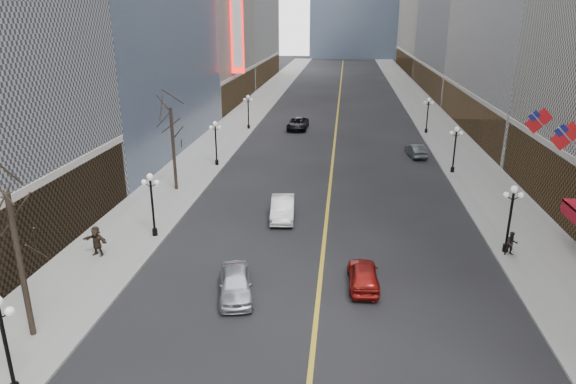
% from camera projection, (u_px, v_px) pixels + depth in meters
% --- Properties ---
extents(sidewalk_east, '(6.00, 230.00, 0.15)m').
position_uv_depth(sidewalk_east, '(438.00, 127.00, 70.79)').
color(sidewalk_east, gray).
rests_on(sidewalk_east, ground).
extents(sidewalk_west, '(6.00, 230.00, 0.15)m').
position_uv_depth(sidewalk_west, '(239.00, 123.00, 73.70)').
color(sidewalk_west, gray).
rests_on(sidewalk_west, ground).
extents(lane_line, '(0.25, 200.00, 0.02)m').
position_uv_depth(lane_line, '(338.00, 113.00, 81.66)').
color(lane_line, gold).
rests_on(lane_line, ground).
extents(streetlamp_east_1, '(1.26, 0.44, 4.52)m').
position_uv_depth(streetlamp_east_1, '(511.00, 212.00, 32.52)').
color(streetlamp_east_1, black).
rests_on(streetlamp_east_1, sidewalk_east).
extents(streetlamp_east_2, '(1.26, 0.44, 4.52)m').
position_uv_depth(streetlamp_east_2, '(455.00, 145.00, 49.43)').
color(streetlamp_east_2, black).
rests_on(streetlamp_east_2, sidewalk_east).
extents(streetlamp_east_3, '(1.26, 0.44, 4.52)m').
position_uv_depth(streetlamp_east_3, '(428.00, 112.00, 66.34)').
color(streetlamp_east_3, black).
rests_on(streetlamp_east_3, sidewalk_east).
extents(streetlamp_west_0, '(1.26, 0.44, 4.52)m').
position_uv_depth(streetlamp_west_0, '(4.00, 336.00, 19.94)').
color(streetlamp_west_0, black).
rests_on(streetlamp_west_0, sidewalk_west).
extents(streetlamp_west_1, '(1.26, 0.44, 4.52)m').
position_uv_depth(streetlamp_west_1, '(152.00, 198.00, 34.97)').
color(streetlamp_west_1, black).
rests_on(streetlamp_west_1, sidewalk_west).
extents(streetlamp_west_2, '(1.26, 0.44, 4.52)m').
position_uv_depth(streetlamp_west_2, '(216.00, 139.00, 51.88)').
color(streetlamp_west_2, black).
rests_on(streetlamp_west_2, sidewalk_west).
extents(streetlamp_west_3, '(1.26, 0.44, 4.52)m').
position_uv_depth(streetlamp_west_3, '(248.00, 108.00, 68.79)').
color(streetlamp_west_3, black).
rests_on(streetlamp_west_3, sidewalk_west).
extents(flag_4, '(2.87, 0.12, 2.87)m').
position_uv_depth(flag_4, '(569.00, 139.00, 32.60)').
color(flag_4, '#B2B2B7').
rests_on(flag_4, ground).
extents(flag_5, '(2.87, 0.12, 2.87)m').
position_uv_depth(flag_5, '(541.00, 123.00, 37.30)').
color(flag_5, '#B2B2B7').
rests_on(flag_5, ground).
extents(theatre_marquee, '(2.00, 0.55, 12.00)m').
position_uv_depth(theatre_marquee, '(237.00, 34.00, 79.40)').
color(theatre_marquee, red).
rests_on(theatre_marquee, ground).
extents(tree_west_near, '(3.60, 3.60, 7.92)m').
position_uv_depth(tree_west_near, '(11.00, 217.00, 22.78)').
color(tree_west_near, '#2D231C').
rests_on(tree_west_near, sidewalk_west).
extents(tree_west_far, '(3.60, 3.60, 7.92)m').
position_uv_depth(tree_west_far, '(171.00, 121.00, 43.45)').
color(tree_west_far, '#2D231C').
rests_on(tree_west_far, sidewalk_west).
extents(car_nb_near, '(2.78, 4.82, 1.54)m').
position_uv_depth(car_nb_near, '(236.00, 284.00, 28.16)').
color(car_nb_near, '#B8BBC1').
rests_on(car_nb_near, ground).
extents(car_nb_mid, '(2.12, 5.04, 1.62)m').
position_uv_depth(car_nb_mid, '(283.00, 208.00, 39.07)').
color(car_nb_mid, silver).
rests_on(car_nb_mid, ground).
extents(car_nb_far, '(2.75, 5.65, 1.55)m').
position_uv_depth(car_nb_far, '(298.00, 124.00, 69.55)').
color(car_nb_far, black).
rests_on(car_nb_far, ground).
extents(car_sb_mid, '(1.86, 4.28, 1.44)m').
position_uv_depth(car_sb_mid, '(363.00, 275.00, 29.20)').
color(car_sb_mid, maroon).
rests_on(car_sb_mid, ground).
extents(car_sb_far, '(2.09, 4.33, 1.37)m').
position_uv_depth(car_sb_far, '(416.00, 150.00, 56.18)').
color(car_sb_far, '#464C4D').
rests_on(car_sb_far, ground).
extents(ped_east_walk, '(0.81, 0.49, 1.59)m').
position_uv_depth(ped_east_walk, '(512.00, 244.00, 32.67)').
color(ped_east_walk, black).
rests_on(ped_east_walk, sidewalk_east).
extents(ped_west_far, '(1.91, 0.96, 1.98)m').
position_uv_depth(ped_west_far, '(96.00, 241.00, 32.59)').
color(ped_west_far, '#2E2419').
rests_on(ped_west_far, sidewalk_west).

